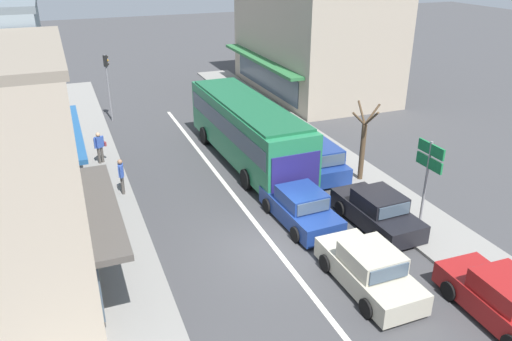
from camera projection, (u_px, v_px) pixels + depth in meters
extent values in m
plane|color=#3F3F42|center=(275.00, 248.00, 18.53)|extent=(140.00, 140.00, 0.00)
cube|color=silver|center=(239.00, 201.00, 21.92)|extent=(0.20, 28.00, 0.01)
cube|color=gray|center=(73.00, 207.00, 21.30)|extent=(5.20, 44.00, 0.14)
cube|color=gray|center=(338.00, 163.00, 25.68)|extent=(2.80, 44.00, 0.12)
cube|color=#4C4742|center=(100.00, 208.00, 15.77)|extent=(1.10, 6.45, 0.20)
cube|color=#425160|center=(92.00, 245.00, 16.17)|extent=(0.06, 5.60, 1.80)
cube|color=#23568E|center=(68.00, 132.00, 22.21)|extent=(1.10, 7.73, 0.20)
cube|color=#425160|center=(63.00, 160.00, 22.60)|extent=(0.06, 6.72, 1.80)
cube|color=#B2A38E|center=(313.00, 26.00, 36.83)|extent=(7.51, 13.72, 9.82)
cube|color=#2D703D|center=(260.00, 60.00, 36.32)|extent=(1.10, 12.62, 0.20)
cube|color=#425160|center=(266.00, 77.00, 37.00)|extent=(0.06, 10.98, 1.80)
cube|color=#237A4C|center=(247.00, 129.00, 25.32)|extent=(2.76, 10.86, 2.70)
cube|color=#425160|center=(247.00, 122.00, 25.15)|extent=(2.79, 10.43, 0.90)
cube|color=navy|center=(296.00, 174.00, 20.85)|extent=(2.25, 0.11, 1.76)
cube|color=#1A5B39|center=(247.00, 103.00, 24.74)|extent=(2.61, 9.99, 0.12)
cylinder|color=black|center=(204.00, 135.00, 28.21)|extent=(0.28, 0.97, 0.96)
cylinder|color=black|center=(245.00, 130.00, 29.10)|extent=(0.28, 0.97, 0.96)
cylinder|color=black|center=(246.00, 179.00, 22.91)|extent=(0.28, 0.97, 0.96)
cylinder|color=black|center=(295.00, 170.00, 23.80)|extent=(0.28, 0.97, 0.96)
cube|color=navy|center=(300.00, 211.00, 20.12)|extent=(1.90, 4.27, 0.72)
cube|color=navy|center=(302.00, 197.00, 19.77)|extent=(1.64, 1.87, 0.60)
cube|color=#425160|center=(291.00, 188.00, 20.53)|extent=(1.44, 0.12, 0.51)
cube|color=#425160|center=(313.00, 207.00, 19.00)|extent=(1.41, 0.12, 0.48)
cylinder|color=black|center=(267.00, 206.00, 20.93)|extent=(0.21, 0.63, 0.62)
cylinder|color=black|center=(303.00, 198.00, 21.57)|extent=(0.21, 0.63, 0.62)
cylinder|color=black|center=(296.00, 234.00, 18.83)|extent=(0.21, 0.63, 0.62)
cylinder|color=black|center=(335.00, 225.00, 19.47)|extent=(0.21, 0.63, 0.62)
cube|color=#B7B29E|center=(368.00, 273.00, 16.27)|extent=(1.75, 4.21, 0.72)
cube|color=#B7B29E|center=(372.00, 258.00, 15.92)|extent=(1.57, 1.81, 0.60)
cube|color=#425160|center=(356.00, 243.00, 16.70)|extent=(1.44, 0.07, 0.51)
cube|color=#425160|center=(389.00, 274.00, 15.14)|extent=(1.40, 0.07, 0.48)
cylinder|color=black|center=(326.00, 263.00, 17.13)|extent=(0.18, 0.62, 0.62)
cylinder|color=black|center=(368.00, 253.00, 17.71)|extent=(0.18, 0.62, 0.62)
cylinder|color=black|center=(367.00, 308.00, 15.00)|extent=(0.18, 0.62, 0.62)
cylinder|color=black|center=(414.00, 294.00, 15.58)|extent=(0.18, 0.62, 0.62)
cube|color=maroon|center=(502.00, 304.00, 14.86)|extent=(1.84, 4.25, 0.72)
cube|color=maroon|center=(509.00, 288.00, 14.50)|extent=(1.61, 1.85, 0.60)
cube|color=#425160|center=(486.00, 271.00, 15.29)|extent=(1.44, 0.10, 0.51)
cylinder|color=black|center=(449.00, 291.00, 15.75)|extent=(0.20, 0.63, 0.62)
cylinder|color=black|center=(492.00, 279.00, 16.29)|extent=(0.20, 0.63, 0.62)
cube|color=black|center=(376.00, 214.00, 19.86)|extent=(1.85, 4.25, 0.72)
cube|color=black|center=(379.00, 200.00, 19.51)|extent=(1.61, 1.85, 0.60)
cube|color=#425160|center=(366.00, 191.00, 20.28)|extent=(1.44, 0.10, 0.51)
cube|color=#425160|center=(394.00, 211.00, 18.74)|extent=(1.41, 0.10, 0.48)
cylinder|color=black|center=(340.00, 209.00, 20.69)|extent=(0.20, 0.63, 0.62)
cylinder|color=black|center=(375.00, 201.00, 21.31)|extent=(0.20, 0.63, 0.62)
cylinder|color=black|center=(377.00, 238.00, 18.58)|extent=(0.20, 0.63, 0.62)
cylinder|color=black|center=(414.00, 229.00, 19.20)|extent=(0.20, 0.63, 0.62)
cube|color=navy|center=(313.00, 162.00, 24.67)|extent=(1.81, 4.52, 0.76)
cube|color=navy|center=(317.00, 151.00, 24.07)|extent=(1.67, 2.62, 0.68)
cube|color=#425160|center=(305.00, 142.00, 25.20)|extent=(1.51, 0.08, 0.58)
cube|color=#425160|center=(331.00, 161.00, 22.95)|extent=(1.48, 0.08, 0.54)
cylinder|color=black|center=(286.00, 158.00, 25.62)|extent=(0.19, 0.62, 0.62)
cylinder|color=black|center=(316.00, 154.00, 26.19)|extent=(0.19, 0.62, 0.62)
cylinder|color=black|center=(309.00, 179.00, 23.32)|extent=(0.19, 0.62, 0.62)
cylinder|color=black|center=(342.00, 173.00, 23.89)|extent=(0.19, 0.62, 0.62)
cylinder|color=gray|center=(109.00, 89.00, 31.25)|extent=(0.12, 0.12, 4.20)
cube|color=black|center=(105.00, 61.00, 30.53)|extent=(0.24, 0.24, 0.68)
sphere|color=black|center=(107.00, 57.00, 30.48)|extent=(0.13, 0.13, 0.13)
sphere|color=orange|center=(108.00, 60.00, 30.58)|extent=(0.13, 0.13, 0.13)
sphere|color=black|center=(108.00, 64.00, 30.67)|extent=(0.13, 0.13, 0.13)
cylinder|color=gray|center=(425.00, 185.00, 19.33)|extent=(0.10, 0.10, 3.60)
cube|color=#19753D|center=(431.00, 149.00, 18.70)|extent=(0.08, 1.40, 0.44)
cube|color=white|center=(432.00, 149.00, 18.71)|extent=(0.01, 1.10, 0.10)
cube|color=#19753D|center=(429.00, 163.00, 18.92)|extent=(0.08, 1.40, 0.44)
cube|color=white|center=(430.00, 162.00, 18.94)|extent=(0.01, 1.10, 0.10)
cylinder|color=brown|center=(362.00, 153.00, 23.30)|extent=(0.24, 0.24, 2.83)
cylinder|color=brown|center=(362.00, 113.00, 22.81)|extent=(0.10, 0.75, 1.01)
cylinder|color=brown|center=(372.00, 114.00, 22.65)|extent=(0.78, 0.10, 0.95)
cylinder|color=brown|center=(371.00, 119.00, 22.15)|extent=(0.10, 0.99, 0.91)
cylinder|color=brown|center=(359.00, 119.00, 22.47)|extent=(0.75, 0.10, 0.71)
cylinder|color=#4C4742|center=(99.00, 155.00, 25.29)|extent=(0.14, 0.14, 0.84)
cylinder|color=#4C4742|center=(102.00, 154.00, 25.42)|extent=(0.14, 0.14, 0.84)
cube|color=#3351A8|center=(99.00, 142.00, 25.07)|extent=(0.42, 0.37, 0.56)
sphere|color=tan|center=(98.00, 135.00, 24.90)|extent=(0.22, 0.22, 0.22)
cylinder|color=#3351A8|center=(95.00, 143.00, 24.90)|extent=(0.09, 0.09, 0.54)
cylinder|color=#3351A8|center=(103.00, 141.00, 25.24)|extent=(0.09, 0.09, 0.54)
cube|color=maroon|center=(104.00, 144.00, 25.37)|extent=(0.20, 0.26, 0.22)
cylinder|color=#4C4742|center=(123.00, 185.00, 22.13)|extent=(0.14, 0.14, 0.84)
cylinder|color=#4C4742|center=(123.00, 184.00, 22.29)|extent=(0.14, 0.14, 0.84)
cube|color=#3351A8|center=(121.00, 170.00, 21.92)|extent=(0.27, 0.39, 0.56)
sphere|color=#9E7051|center=(120.00, 162.00, 21.76)|extent=(0.22, 0.22, 0.22)
cylinder|color=#3351A8|center=(121.00, 172.00, 21.71)|extent=(0.09, 0.09, 0.54)
cylinder|color=#3351A8|center=(121.00, 168.00, 22.13)|extent=(0.09, 0.09, 0.54)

